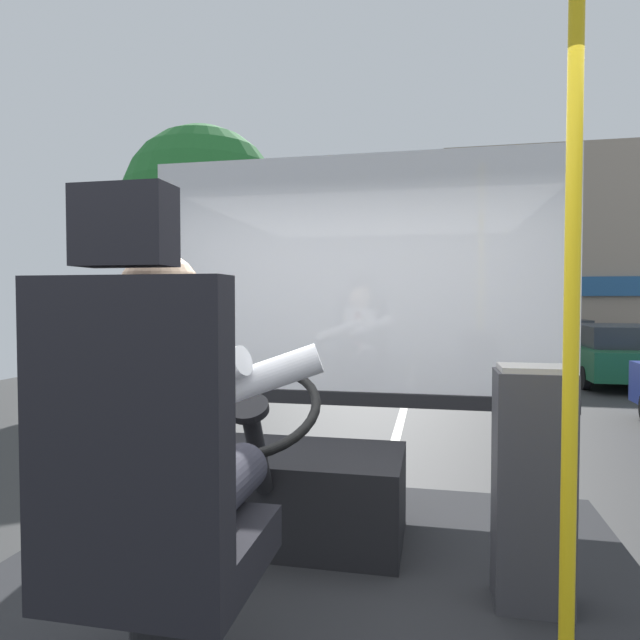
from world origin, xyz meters
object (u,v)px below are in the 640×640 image
parked_car_green (615,353)px  parked_car_charcoal (554,338)px  bus_driver (172,429)px  fare_box (532,486)px  steering_console (282,490)px  handrail_pole (572,292)px  driver_seat (151,508)px

parked_car_green → parked_car_charcoal: (-0.19, 5.12, -0.02)m
bus_driver → fare_box: bus_driver is taller
bus_driver → fare_box: (1.03, 0.72, -0.33)m
steering_console → parked_car_green: 11.51m
parked_car_charcoal → handrail_pole: bearing=-101.4°
driver_seat → parked_car_charcoal: size_ratio=0.32×
driver_seat → fare_box: driver_seat is taller
steering_console → parked_car_charcoal: steering_console is taller
steering_console → handrail_pole: (1.06, -0.72, 0.89)m
handrail_pole → parked_car_charcoal: handrail_pole is taller
driver_seat → steering_console: bearing=90.0°
steering_console → fare_box: bearing=-18.8°
bus_driver → handrail_pole: 1.18m
handrail_pole → fare_box: bearing=95.7°
parked_car_charcoal → bus_driver: bearing=-104.6°
driver_seat → handrail_pole: size_ratio=0.60×
bus_driver → parked_car_green: (4.56, 11.63, -0.81)m
fare_box → parked_car_charcoal: fare_box is taller
steering_console → parked_car_charcoal: 16.28m
steering_console → fare_box: (1.03, -0.35, 0.21)m
bus_driver → parked_car_green: bearing=68.6°
handrail_pole → parked_car_green: (3.49, 11.28, -1.17)m
driver_seat → bus_driver: driver_seat is taller
handrail_pole → parked_car_green: bearing=72.8°
parked_car_green → parked_car_charcoal: 5.12m
driver_seat → bus_driver: bearing=90.0°
driver_seat → fare_box: (1.03, 0.83, -0.15)m
driver_seat → handrail_pole: bearing=23.5°
driver_seat → parked_car_green: driver_seat is taller
handrail_pole → parked_car_charcoal: size_ratio=0.53×
parked_car_green → fare_box: bearing=-107.9°
driver_seat → parked_car_green: size_ratio=0.33×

